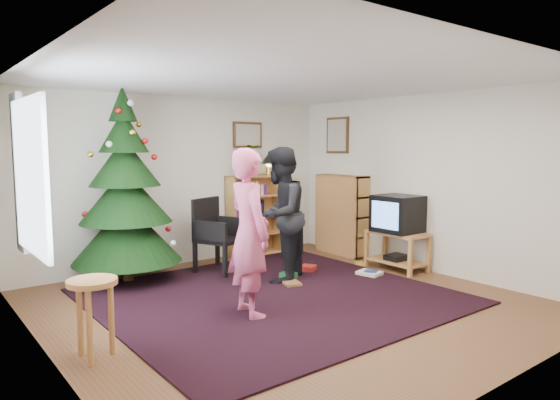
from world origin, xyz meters
TOP-DOWN VIEW (x-y plane):
  - floor at (0.00, 0.00)m, footprint 5.00×5.00m
  - ceiling at (0.00, 0.00)m, footprint 5.00×5.00m
  - wall_back at (0.00, 2.50)m, footprint 5.00×0.02m
  - wall_front at (0.00, -2.50)m, footprint 5.00×0.02m
  - wall_left at (-2.50, 0.00)m, footprint 0.02×5.00m
  - wall_right at (2.50, 0.00)m, footprint 0.02×5.00m
  - rug at (0.00, 0.30)m, footprint 3.80×3.60m
  - window_pane at (-2.47, 0.60)m, footprint 0.04×1.20m
  - curtain at (-2.43, 1.30)m, footprint 0.06×0.35m
  - picture_back at (1.15, 2.48)m, footprint 0.55×0.03m
  - picture_right at (2.48, 1.75)m, footprint 0.03×0.50m
  - christmas_tree at (-1.09, 1.99)m, footprint 1.40×1.40m
  - bookshelf_back at (1.19, 2.34)m, footprint 0.95×0.30m
  - bookshelf_right at (2.34, 1.49)m, footprint 0.30×0.95m
  - tv_stand at (2.22, 0.25)m, footprint 0.47×0.85m
  - crt_tv at (2.22, 0.25)m, footprint 0.56×0.60m
  - armchair at (0.13, 1.77)m, footprint 0.74×0.76m
  - stool at (-2.20, -0.16)m, footprint 0.41×0.41m
  - person_standing at (-0.56, -0.07)m, footprint 0.51×0.70m
  - person_by_chair at (0.52, 0.80)m, footprint 1.08×1.03m
  - potted_plant at (0.99, 2.34)m, footprint 0.45×0.39m
  - table_lamp at (1.49, 2.34)m, footprint 0.27×0.27m
  - floor_clutter at (1.09, 0.61)m, footprint 2.05×0.90m

SIDE VIEW (x-z plane):
  - floor at x=0.00m, z-range 0.00..0.00m
  - rug at x=0.00m, z-range 0.00..0.02m
  - floor_clutter at x=1.09m, z-range 0.00..0.08m
  - tv_stand at x=2.22m, z-range 0.05..0.60m
  - stool at x=-2.20m, z-range 0.19..0.87m
  - armchair at x=0.13m, z-range 0.04..1.09m
  - bookshelf_back at x=1.19m, z-range 0.01..1.31m
  - bookshelf_right at x=2.34m, z-range 0.01..1.31m
  - crt_tv at x=2.22m, z-range 0.55..1.07m
  - person_standing at x=-0.56m, z-range 0.00..1.75m
  - person_by_chair at x=0.52m, z-range 0.00..1.76m
  - christmas_tree at x=-1.09m, z-range -0.21..2.32m
  - wall_back at x=0.00m, z-range 0.00..2.50m
  - wall_front at x=0.00m, z-range 0.00..2.50m
  - wall_left at x=-2.50m, z-range 0.00..2.50m
  - wall_right at x=2.50m, z-range 0.00..2.50m
  - window_pane at x=-2.47m, z-range 0.80..2.20m
  - curtain at x=-2.43m, z-range 0.70..2.30m
  - table_lamp at x=1.49m, z-range 1.36..1.72m
  - potted_plant at x=0.99m, z-range 1.30..1.79m
  - picture_back at x=1.15m, z-range 1.74..2.16m
  - picture_right at x=2.48m, z-range 1.65..2.25m
  - ceiling at x=0.00m, z-range 2.50..2.50m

